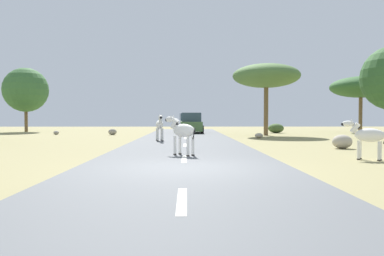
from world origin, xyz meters
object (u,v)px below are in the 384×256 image
Objects in this scene: zebra_1 at (367,136)px; rock_2 at (56,133)px; tree_2 at (26,90)px; rock_1 at (113,132)px; bush_1 at (276,128)px; rock_4 at (259,136)px; rock_3 at (342,142)px; car_1 at (191,124)px; tree_4 at (266,76)px; zebra_0 at (160,125)px; zebra_2 at (182,131)px; tree_3 at (361,87)px; car_0 at (188,123)px.

zebra_1 is 3.05× the size of rock_2.
tree_2 reaches higher than rock_1.
bush_1 reaches higher than rock_4.
rock_3 is at bearing -45.15° from rock_1.
car_1 is 7.45× the size of rock_4.
zebra_0 is at bearing -136.93° from tree_4.
zebra_2 is 2.50× the size of rock_4.
car_1 is (0.56, 18.80, -0.07)m from zebra_2.
tree_3 is 20.13m from rock_3.
tree_2 is (-15.93, 3.96, 3.18)m from car_1.
rock_1 is 1.49× the size of rock_2.
tree_3 is at bearing 7.69° from bush_1.
car_0 is 0.72× the size of tree_2.
tree_4 reaches higher than rock_2.
zebra_2 is (1.38, -8.00, -0.05)m from zebra_0.
rock_3 is (7.18, 3.21, -0.61)m from zebra_2.
zebra_0 is 0.38× the size of car_1.
car_1 is 9.78× the size of rock_2.
rock_2 is (-10.94, -2.07, -0.69)m from car_1.
zebra_2 is 21.28m from bush_1.
car_0 reaches higher than zebra_0.
rock_2 is at bearing -148.70° from car_0.
tree_2 is (-15.67, -1.58, 3.18)m from car_0.
tree_2 reaches higher than rock_2.
rock_3 reaches higher than rock_2.
tree_4 is 12.82m from rock_1.
rock_1 is 1.13× the size of rock_4.
zebra_0 is at bearing -100.95° from car_1.
tree_3 reaches higher than zebra_1.
rock_2 is (-16.67, 1.55, -4.42)m from tree_4.
tree_2 is (-15.37, 22.77, 3.11)m from zebra_2.
rock_1 is at bearing 175.22° from tree_4.
tree_4 is (7.68, 7.18, 3.60)m from zebra_0.
tree_2 is (-21.51, 23.96, 3.22)m from zebra_1.
tree_3 is 1.01× the size of tree_4.
car_0 is 10.00× the size of rock_2.
car_1 is at bearing 121.32° from rock_4.
bush_1 is at bearing -7.54° from tree_2.
zebra_0 reaches higher than rock_2.
bush_1 is (8.16, 19.65, -0.50)m from zebra_2.
tree_3 is 12.42× the size of rock_2.
tree_3 is at bearing 11.71° from rock_1.
car_1 reaches higher than rock_1.
tree_3 is 8.36× the size of rock_1.
tree_3 is at bearing 6.32° from car_1.
zebra_2 is 26.57m from tree_3.
tree_3 is (15.96, -3.60, 3.33)m from car_0.
zebra_2 is 16.84m from tree_4.
zebra_0 is 15.07m from bush_1.
zebra_1 is 24.38m from rock_2.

